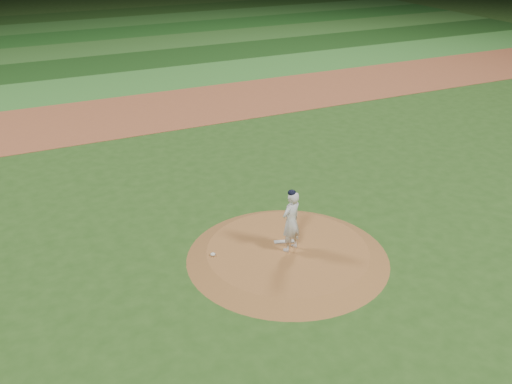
# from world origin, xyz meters

# --- Properties ---
(ground) EXTENTS (120.00, 120.00, 0.00)m
(ground) POSITION_xyz_m (0.00, 0.00, 0.00)
(ground) COLOR #274D18
(ground) RESTS_ON ground
(infield_dirt_band) EXTENTS (70.00, 6.00, 0.02)m
(infield_dirt_band) POSITION_xyz_m (0.00, 14.00, 0.01)
(infield_dirt_band) COLOR #964F2E
(infield_dirt_band) RESTS_ON ground
(outfield_stripe_0) EXTENTS (70.00, 5.00, 0.02)m
(outfield_stripe_0) POSITION_xyz_m (0.00, 19.50, 0.01)
(outfield_stripe_0) COLOR #347A2C
(outfield_stripe_0) RESTS_ON ground
(outfield_stripe_1) EXTENTS (70.00, 5.00, 0.02)m
(outfield_stripe_1) POSITION_xyz_m (0.00, 24.50, 0.01)
(outfield_stripe_1) COLOR #184014
(outfield_stripe_1) RESTS_ON ground
(outfield_stripe_2) EXTENTS (70.00, 5.00, 0.02)m
(outfield_stripe_2) POSITION_xyz_m (0.00, 29.50, 0.01)
(outfield_stripe_2) COLOR #2F6324
(outfield_stripe_2) RESTS_ON ground
(outfield_stripe_3) EXTENTS (70.00, 5.00, 0.02)m
(outfield_stripe_3) POSITION_xyz_m (0.00, 34.50, 0.01)
(outfield_stripe_3) COLOR #1C4F19
(outfield_stripe_3) RESTS_ON ground
(outfield_stripe_4) EXTENTS (70.00, 5.00, 0.02)m
(outfield_stripe_4) POSITION_xyz_m (0.00, 39.50, 0.01)
(outfield_stripe_4) COLOR #2C6324
(outfield_stripe_4) RESTS_ON ground
(outfield_stripe_5) EXTENTS (70.00, 5.00, 0.02)m
(outfield_stripe_5) POSITION_xyz_m (0.00, 44.50, 0.01)
(outfield_stripe_5) COLOR #1D4315
(outfield_stripe_5) RESTS_ON ground
(pitchers_mound) EXTENTS (5.50, 5.50, 0.25)m
(pitchers_mound) POSITION_xyz_m (0.00, 0.00, 0.12)
(pitchers_mound) COLOR #935B2D
(pitchers_mound) RESTS_ON ground
(pitching_rubber) EXTENTS (0.58, 0.32, 0.03)m
(pitching_rubber) POSITION_xyz_m (0.10, 0.39, 0.26)
(pitching_rubber) COLOR beige
(pitching_rubber) RESTS_ON pitchers_mound
(rosin_bag) EXTENTS (0.14, 0.14, 0.07)m
(rosin_bag) POSITION_xyz_m (-1.94, 0.59, 0.29)
(rosin_bag) COLOR silver
(rosin_bag) RESTS_ON pitchers_mound
(pitcher_on_mound) EXTENTS (0.74, 0.61, 1.78)m
(pitcher_on_mound) POSITION_xyz_m (0.07, -0.02, 1.13)
(pitcher_on_mound) COLOR silver
(pitcher_on_mound) RESTS_ON pitchers_mound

